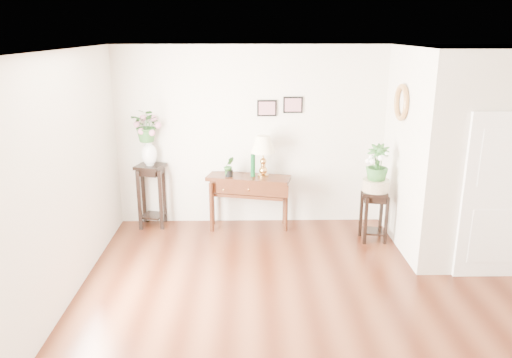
{
  "coord_description": "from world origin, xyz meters",
  "views": [
    {
      "loc": [
        -0.96,
        -4.91,
        3.01
      ],
      "look_at": [
        -0.84,
        1.3,
        1.14
      ],
      "focal_mm": 35.0,
      "sensor_mm": 36.0,
      "label": 1
    }
  ],
  "objects_px": {
    "console_table": "(249,202)",
    "plant_stand_b": "(374,216)",
    "plant_stand_a": "(152,196)",
    "table_lamp": "(263,154)"
  },
  "relations": [
    {
      "from": "console_table",
      "to": "plant_stand_b",
      "type": "distance_m",
      "value": 1.91
    },
    {
      "from": "console_table",
      "to": "plant_stand_b",
      "type": "xyz_separation_m",
      "value": [
        1.84,
        -0.51,
        -0.04
      ]
    },
    {
      "from": "plant_stand_b",
      "to": "plant_stand_a",
      "type": "bearing_deg",
      "value": 169.33
    },
    {
      "from": "console_table",
      "to": "plant_stand_a",
      "type": "relative_size",
      "value": 1.27
    },
    {
      "from": "table_lamp",
      "to": "plant_stand_a",
      "type": "xyz_separation_m",
      "value": [
        -1.75,
        0.12,
        -0.69
      ]
    },
    {
      "from": "console_table",
      "to": "table_lamp",
      "type": "distance_m",
      "value": 0.8
    },
    {
      "from": "console_table",
      "to": "plant_stand_a",
      "type": "xyz_separation_m",
      "value": [
        -1.52,
        0.12,
        0.08
      ]
    },
    {
      "from": "plant_stand_b",
      "to": "table_lamp",
      "type": "bearing_deg",
      "value": 162.31
    },
    {
      "from": "table_lamp",
      "to": "plant_stand_a",
      "type": "relative_size",
      "value": 0.64
    },
    {
      "from": "plant_stand_a",
      "to": "plant_stand_b",
      "type": "relative_size",
      "value": 1.31
    }
  ]
}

